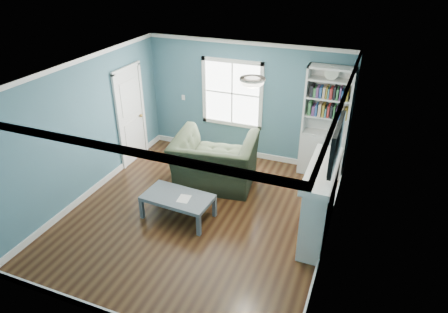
% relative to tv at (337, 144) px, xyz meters
% --- Properties ---
extents(floor, '(5.00, 5.00, 0.00)m').
position_rel_tv_xyz_m(floor, '(-2.20, -0.20, -1.72)').
color(floor, black).
rests_on(floor, ground).
extents(room_walls, '(5.00, 5.00, 5.00)m').
position_rel_tv_xyz_m(room_walls, '(-2.20, -0.20, -0.14)').
color(room_walls, '#427080').
rests_on(room_walls, ground).
extents(trim, '(4.50, 5.00, 2.60)m').
position_rel_tv_xyz_m(trim, '(-2.20, -0.20, -0.49)').
color(trim, white).
rests_on(trim, ground).
extents(window, '(1.40, 0.06, 1.50)m').
position_rel_tv_xyz_m(window, '(-2.50, 2.29, -0.27)').
color(window, white).
rests_on(window, room_walls).
extents(bookshelf, '(0.90, 0.35, 2.31)m').
position_rel_tv_xyz_m(bookshelf, '(-0.43, 2.10, -0.80)').
color(bookshelf, silver).
rests_on(bookshelf, ground).
extents(fireplace, '(0.44, 1.58, 1.30)m').
position_rel_tv_xyz_m(fireplace, '(-0.12, 0.00, -1.09)').
color(fireplace, black).
rests_on(fireplace, ground).
extents(tv, '(0.06, 1.10, 0.65)m').
position_rel_tv_xyz_m(tv, '(0.00, 0.00, 0.00)').
color(tv, black).
rests_on(tv, fireplace).
extents(door, '(0.12, 0.98, 2.17)m').
position_rel_tv_xyz_m(door, '(-4.42, 1.20, -0.65)').
color(door, silver).
rests_on(door, ground).
extents(ceiling_fixture, '(0.38, 0.38, 0.15)m').
position_rel_tv_xyz_m(ceiling_fixture, '(-1.30, -0.10, 0.82)').
color(ceiling_fixture, white).
rests_on(ceiling_fixture, room_walls).
extents(light_switch, '(0.08, 0.01, 0.12)m').
position_rel_tv_xyz_m(light_switch, '(-3.70, 2.28, -0.52)').
color(light_switch, white).
rests_on(light_switch, room_walls).
extents(recliner, '(1.70, 1.23, 1.37)m').
position_rel_tv_xyz_m(recliner, '(-2.33, 0.88, -1.04)').
color(recliner, black).
rests_on(recliner, ground).
extents(coffee_table, '(1.24, 0.73, 0.44)m').
position_rel_tv_xyz_m(coffee_table, '(-2.50, -0.40, -1.34)').
color(coffee_table, '#4D555D').
rests_on(coffee_table, ground).
extents(paper_sheet, '(0.23, 0.27, 0.00)m').
position_rel_tv_xyz_m(paper_sheet, '(-2.36, -0.44, -1.28)').
color(paper_sheet, white).
rests_on(paper_sheet, coffee_table).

